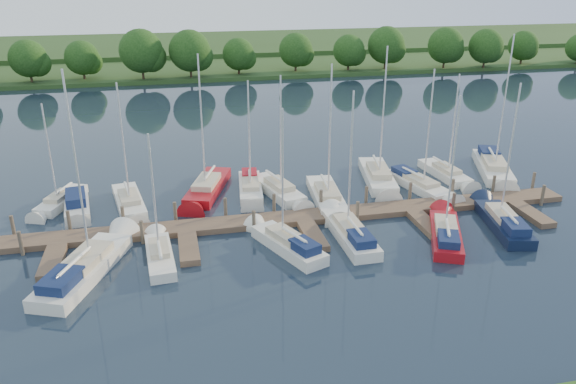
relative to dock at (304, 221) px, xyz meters
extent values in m
plane|color=#182330|center=(0.00, -7.31, -0.20)|extent=(260.00, 260.00, 0.00)
cube|color=#4F3A2C|center=(0.00, 0.69, 0.00)|extent=(40.00, 2.00, 0.40)
cube|color=#4F3A2C|center=(-16.00, -2.31, 0.00)|extent=(1.20, 4.00, 0.40)
cube|color=#4F3A2C|center=(-8.00, -2.31, 0.00)|extent=(1.20, 4.00, 0.40)
cube|color=#4F3A2C|center=(0.00, -2.31, 0.00)|extent=(1.20, 4.00, 0.40)
cube|color=#4F3A2C|center=(8.00, -2.31, 0.00)|extent=(1.20, 4.00, 0.40)
cube|color=#4F3A2C|center=(16.00, -2.31, 0.00)|extent=(1.20, 4.00, 0.40)
cylinder|color=#473D33|center=(-19.00, 1.99, 0.40)|extent=(0.24, 0.24, 2.00)
cylinder|color=#473D33|center=(-15.55, 1.99, 0.40)|extent=(0.24, 0.24, 2.00)
cylinder|color=#473D33|center=(-12.09, 1.99, 0.40)|extent=(0.24, 0.24, 2.00)
cylinder|color=#473D33|center=(-8.64, 1.99, 0.40)|extent=(0.24, 0.24, 2.00)
cylinder|color=#473D33|center=(-5.18, 1.99, 0.40)|extent=(0.24, 0.24, 2.00)
cylinder|color=#473D33|center=(-1.73, 1.99, 0.40)|extent=(0.24, 0.24, 2.00)
cylinder|color=#473D33|center=(1.73, 1.99, 0.40)|extent=(0.24, 0.24, 2.00)
cylinder|color=#473D33|center=(5.18, 1.99, 0.40)|extent=(0.24, 0.24, 2.00)
cylinder|color=#473D33|center=(8.64, 1.99, 0.40)|extent=(0.24, 0.24, 2.00)
cylinder|color=#473D33|center=(12.09, 1.99, 0.40)|extent=(0.24, 0.24, 2.00)
cylinder|color=#473D33|center=(15.55, 1.99, 0.40)|extent=(0.24, 0.24, 2.00)
cylinder|color=#473D33|center=(19.00, 1.99, 0.40)|extent=(0.24, 0.24, 2.00)
cylinder|color=#473D33|center=(-18.00, -0.61, 0.40)|extent=(0.24, 0.24, 2.00)
cylinder|color=#473D33|center=(-10.80, -0.61, 0.40)|extent=(0.24, 0.24, 2.00)
cylinder|color=#473D33|center=(-3.60, -0.61, 0.40)|extent=(0.24, 0.24, 2.00)
cylinder|color=#473D33|center=(3.60, -0.61, 0.40)|extent=(0.24, 0.24, 2.00)
cylinder|color=#473D33|center=(10.80, -0.61, 0.40)|extent=(0.24, 0.24, 2.00)
cylinder|color=#473D33|center=(18.00, -0.61, 0.40)|extent=(0.24, 0.24, 2.00)
cube|color=#243B17|center=(0.00, 67.69, 0.10)|extent=(180.00, 30.00, 0.60)
cube|color=#315425|center=(0.00, 92.69, 0.50)|extent=(220.00, 40.00, 1.40)
cylinder|color=#38281C|center=(-28.68, 55.41, 0.98)|extent=(0.36, 0.36, 2.35)
sphere|color=#183A10|center=(-28.68, 55.41, 3.85)|extent=(5.49, 5.49, 5.49)
sphere|color=#183A10|center=(-27.51, 55.61, 3.07)|extent=(3.92, 3.92, 3.92)
cylinder|color=#38281C|center=(-21.41, 55.11, 1.21)|extent=(0.36, 0.36, 2.82)
sphere|color=#183A10|center=(-21.41, 55.11, 4.66)|extent=(6.58, 6.58, 6.58)
sphere|color=#183A10|center=(-20.00, 55.31, 3.72)|extent=(4.70, 4.70, 4.70)
cylinder|color=#38281C|center=(-12.70, 56.03, 1.19)|extent=(0.36, 0.36, 2.78)
sphere|color=#183A10|center=(-12.70, 56.03, 4.59)|extent=(6.49, 6.49, 6.49)
sphere|color=#183A10|center=(-11.31, 56.23, 3.66)|extent=(4.64, 4.64, 4.64)
cylinder|color=#38281C|center=(-3.44, 54.29, 1.04)|extent=(0.36, 0.36, 2.47)
sphere|color=#183A10|center=(-3.44, 54.29, 4.05)|extent=(5.76, 5.76, 5.76)
sphere|color=#183A10|center=(-2.21, 54.49, 3.23)|extent=(4.12, 4.12, 4.12)
cylinder|color=#38281C|center=(5.26, 53.68, 1.14)|extent=(0.36, 0.36, 2.68)
sphere|color=#183A10|center=(5.26, 53.68, 4.42)|extent=(6.25, 6.25, 6.25)
sphere|color=#183A10|center=(6.60, 53.88, 3.52)|extent=(4.47, 4.47, 4.47)
cylinder|color=#38281C|center=(12.31, 56.27, 0.94)|extent=(0.36, 0.36, 2.29)
sphere|color=#183A10|center=(12.31, 56.27, 3.74)|extent=(5.34, 5.34, 5.34)
sphere|color=#183A10|center=(13.45, 56.47, 2.98)|extent=(3.81, 3.81, 3.81)
cylinder|color=#38281C|center=(20.44, 55.88, 0.83)|extent=(0.36, 0.36, 2.07)
sphere|color=#183A10|center=(20.44, 55.88, 3.36)|extent=(4.83, 4.83, 4.83)
sphere|color=#183A10|center=(21.48, 56.08, 2.67)|extent=(3.45, 3.45, 3.45)
cylinder|color=#38281C|center=(29.48, 53.49, 1.06)|extent=(0.36, 0.36, 2.51)
sphere|color=#183A10|center=(29.48, 53.49, 4.13)|extent=(5.87, 5.87, 5.87)
sphere|color=#183A10|center=(30.74, 53.69, 3.29)|extent=(4.19, 4.19, 4.19)
cylinder|color=#38281C|center=(38.07, 54.26, 1.15)|extent=(0.36, 0.36, 2.70)
sphere|color=#183A10|center=(38.07, 54.26, 4.45)|extent=(6.29, 6.29, 6.29)
sphere|color=#183A10|center=(39.41, 54.46, 3.55)|extent=(4.50, 4.50, 4.50)
cylinder|color=#38281C|center=(45.74, 53.70, 0.81)|extent=(0.36, 0.36, 2.03)
sphere|color=#183A10|center=(45.74, 53.70, 3.29)|extent=(4.73, 4.73, 4.73)
sphere|color=#183A10|center=(46.76, 53.90, 2.62)|extent=(3.38, 3.38, 3.38)
cylinder|color=#38281C|center=(53.98, 55.49, 1.14)|extent=(0.36, 0.36, 2.68)
sphere|color=#183A10|center=(53.98, 55.49, 4.41)|extent=(6.25, 6.25, 6.25)
sphere|color=#183A10|center=(55.32, 55.69, 3.52)|extent=(4.46, 4.46, 4.46)
cylinder|color=#38281C|center=(61.34, 55.14, 0.87)|extent=(0.36, 0.36, 2.14)
sphere|color=#183A10|center=(61.34, 55.14, 3.49)|extent=(4.99, 4.99, 4.99)
sphere|color=#183A10|center=(62.42, 55.34, 2.77)|extent=(3.57, 3.57, 3.57)
cube|color=white|center=(-16.84, 7.32, -0.05)|extent=(3.31, 5.47, 0.94)
cone|color=white|center=(-17.81, 4.85, -0.05)|extent=(1.37, 1.99, 0.74)
cube|color=#C0B193|center=(-16.93, 7.07, 0.53)|extent=(1.90, 2.62, 0.43)
cylinder|color=silver|center=(-17.03, 6.82, 3.97)|extent=(0.12, 0.12, 7.14)
cylinder|color=silver|center=(-16.64, 7.81, 0.87)|extent=(0.96, 2.25, 0.10)
cylinder|color=white|center=(-16.64, 7.81, 0.87)|extent=(0.96, 2.04, 0.20)
cube|color=white|center=(-15.60, 6.01, -0.05)|extent=(2.37, 5.28, 0.93)
cone|color=white|center=(-15.25, 3.48, -0.05)|extent=(1.04, 1.63, 0.84)
cube|color=#142147|center=(-15.60, 6.01, 0.68)|extent=(1.72, 2.96, 0.84)
cube|color=white|center=(-11.91, 5.93, -0.05)|extent=(2.83, 6.59, 1.01)
cone|color=white|center=(-11.38, 2.78, -0.05)|extent=(1.25, 2.35, 0.89)
cube|color=#C0B193|center=(-11.86, 5.62, 0.58)|extent=(1.80, 3.06, 0.46)
cylinder|color=silver|center=(-11.80, 5.30, 4.76)|extent=(0.12, 0.12, 8.62)
cylinder|color=silver|center=(-12.02, 6.56, 0.95)|extent=(0.58, 2.85, 0.10)
cylinder|color=white|center=(-12.02, 6.56, 0.95)|extent=(0.62, 2.55, 0.20)
cube|color=#9E0E15|center=(-5.94, 7.56, -0.05)|extent=(4.41, 7.71, 1.16)
cone|color=#9E0E15|center=(-7.16, 4.05, -0.05)|extent=(1.84, 2.80, 1.04)
cube|color=#C0B193|center=(-6.06, 7.21, 0.70)|extent=(2.57, 3.67, 0.53)
cylinder|color=silver|center=(-6.18, 6.86, 5.56)|extent=(0.12, 0.12, 10.04)
cylinder|color=silver|center=(-5.70, 8.26, 1.12)|extent=(1.19, 3.19, 0.10)
cylinder|color=white|center=(-5.70, 8.26, 1.12)|extent=(1.17, 2.87, 0.20)
cube|color=white|center=(-2.68, 6.83, -0.05)|extent=(2.41, 6.27, 0.97)
cone|color=white|center=(-3.04, 3.80, -0.05)|extent=(1.10, 2.22, 0.86)
cube|color=#C0B193|center=(-2.72, 6.53, 0.55)|extent=(1.60, 2.88, 0.44)
cube|color=maroon|center=(-2.48, 8.53, 0.64)|extent=(1.40, 1.96, 0.49)
cylinder|color=silver|center=(-2.76, 6.23, 4.54)|extent=(0.12, 0.12, 8.25)
cylinder|color=silver|center=(-2.61, 7.44, 0.91)|extent=(0.42, 2.74, 0.10)
cylinder|color=white|center=(-2.61, 7.44, 0.91)|extent=(0.48, 2.45, 0.20)
cube|color=white|center=(-0.71, 5.82, -0.05)|extent=(3.40, 6.61, 1.15)
cone|color=white|center=(0.13, 2.75, -0.05)|extent=(1.45, 2.38, 0.89)
cube|color=#C0B193|center=(-0.63, 5.51, 0.69)|extent=(2.05, 3.12, 0.52)
cylinder|color=silver|center=(-0.54, 5.21, 4.83)|extent=(0.12, 0.12, 8.59)
cylinder|color=silver|center=(-0.88, 6.44, 1.11)|extent=(0.85, 2.79, 0.10)
cylinder|color=white|center=(-0.88, 6.44, 1.11)|extent=(0.86, 2.51, 0.20)
cube|color=white|center=(2.67, 3.82, -0.05)|extent=(2.69, 7.32, 1.07)
cone|color=white|center=(2.32, 0.26, -0.05)|extent=(1.24, 2.59, 1.00)
cube|color=#C0B193|center=(2.63, 3.47, 0.63)|extent=(1.81, 3.35, 0.49)
cylinder|color=silver|center=(2.60, 3.11, 5.32)|extent=(0.12, 0.12, 9.67)
cylinder|color=silver|center=(2.74, 4.54, 1.02)|extent=(0.41, 3.22, 0.10)
cylinder|color=white|center=(2.74, 4.54, 1.02)|extent=(0.48, 2.87, 0.20)
cube|color=white|center=(7.99, 7.00, -0.05)|extent=(3.55, 7.84, 1.22)
cone|color=white|center=(7.25, 3.28, -0.05)|extent=(1.56, 2.81, 1.06)
cube|color=#C0B193|center=(7.92, 6.63, 0.74)|extent=(2.22, 3.65, 0.55)
cylinder|color=silver|center=(7.84, 6.26, 5.69)|extent=(0.12, 0.12, 10.23)
cylinder|color=silver|center=(8.14, 7.74, 1.19)|extent=(0.76, 3.36, 0.10)
cylinder|color=white|center=(8.14, 7.74, 1.19)|extent=(0.78, 3.01, 0.20)
cube|color=white|center=(10.52, 4.61, -0.05)|extent=(3.34, 6.89, 0.97)
cone|color=white|center=(11.28, 1.37, -0.05)|extent=(1.44, 2.48, 0.93)
cube|color=#C0B193|center=(10.59, 4.28, 0.55)|extent=(2.04, 3.23, 0.44)
cube|color=#142147|center=(10.09, 6.41, 0.63)|extent=(1.72, 2.24, 0.48)
cylinder|color=silver|center=(10.67, 3.96, 4.90)|extent=(0.12, 0.12, 8.96)
cylinder|color=silver|center=(10.36, 5.25, 0.90)|extent=(0.78, 2.93, 0.10)
cylinder|color=white|center=(10.36, 5.25, 0.90)|extent=(0.81, 2.63, 0.20)
cube|color=white|center=(13.86, 6.69, -0.05)|extent=(2.20, 6.12, 0.99)
cone|color=white|center=(14.13, 3.71, -0.05)|extent=(1.02, 2.16, 0.84)
cube|color=#C0B193|center=(13.89, 6.40, 0.56)|extent=(1.49, 2.80, 0.45)
cylinder|color=silver|center=(13.92, 6.10, 4.47)|extent=(0.12, 0.12, 8.09)
cylinder|color=silver|center=(13.81, 7.29, 0.92)|extent=(0.34, 2.70, 0.10)
cylinder|color=white|center=(13.81, 7.29, 0.92)|extent=(0.41, 2.41, 0.20)
cube|color=white|center=(18.46, 6.82, -0.05)|extent=(5.00, 8.31, 1.24)
cone|color=white|center=(17.01, 3.07, -0.05)|extent=(2.07, 3.03, 1.13)
cube|color=#C0B193|center=(18.32, 6.44, 0.76)|extent=(2.88, 3.99, 0.56)
cube|color=#142147|center=(19.28, 8.92, 0.87)|extent=(2.34, 2.82, 0.62)
cylinder|color=silver|center=(18.17, 6.07, 6.02)|extent=(0.12, 0.12, 10.86)
cylinder|color=silver|center=(18.75, 7.57, 1.21)|extent=(1.40, 3.41, 0.10)
cylinder|color=white|center=(18.75, 7.57, 1.21)|extent=(1.35, 3.07, 0.20)
cube|color=white|center=(-14.01, -4.05, -0.05)|extent=(5.14, 8.31, 1.20)
cone|color=white|center=(-12.48, -0.32, -0.05)|extent=(2.11, 3.04, 1.13)
cube|color=#C0B193|center=(-13.86, -3.68, 0.72)|extent=(2.94, 4.00, 0.54)
cube|color=#142147|center=(-14.87, -6.14, 0.83)|extent=(2.38, 2.84, 0.60)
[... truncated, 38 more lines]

